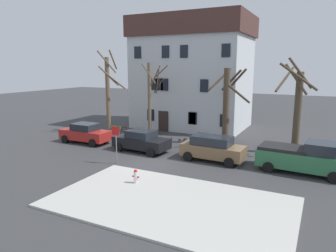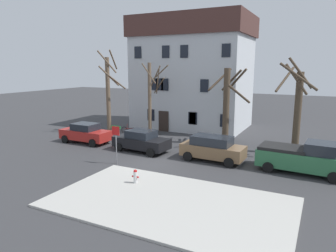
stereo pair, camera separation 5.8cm
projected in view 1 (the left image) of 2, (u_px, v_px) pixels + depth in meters
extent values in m
plane|color=#38383A|center=(150.00, 162.00, 21.77)|extent=(120.00, 120.00, 0.00)
cube|color=#B7B5AD|center=(170.00, 202.00, 15.18)|extent=(11.72, 6.77, 0.12)
cube|color=silver|center=(192.00, 83.00, 33.94)|extent=(11.59, 7.75, 9.60)
cube|color=#4C2D28|center=(193.00, 27.00, 32.82)|extent=(12.09, 8.25, 2.13)
cube|color=#2D231E|center=(163.00, 121.00, 31.87)|extent=(1.10, 0.12, 2.10)
cube|color=black|center=(151.00, 115.00, 32.44)|extent=(0.80, 0.08, 1.20)
cube|color=black|center=(192.00, 118.00, 30.39)|extent=(0.80, 0.08, 1.20)
cube|color=black|center=(193.00, 118.00, 30.34)|extent=(0.80, 0.08, 1.20)
cube|color=black|center=(224.00, 121.00, 28.97)|extent=(0.80, 0.08, 1.20)
cube|color=black|center=(155.00, 84.00, 31.60)|extent=(0.80, 0.08, 1.20)
cube|color=black|center=(160.00, 84.00, 31.36)|extent=(0.80, 0.08, 1.20)
cube|color=black|center=(165.00, 85.00, 31.11)|extent=(0.80, 0.08, 1.20)
cube|color=black|center=(204.00, 86.00, 29.26)|extent=(0.80, 0.08, 1.20)
cube|color=black|center=(138.00, 52.00, 31.87)|extent=(0.80, 0.08, 1.20)
cube|color=black|center=(165.00, 52.00, 30.46)|extent=(0.80, 0.08, 1.20)
cube|color=black|center=(184.00, 51.00, 29.59)|extent=(0.80, 0.08, 1.20)
cube|color=black|center=(226.00, 50.00, 27.78)|extent=(0.80, 0.08, 1.20)
cylinder|color=brown|center=(108.00, 95.00, 31.16)|extent=(0.42, 0.42, 7.48)
cylinder|color=brown|center=(107.00, 62.00, 29.72)|extent=(1.53, 1.22, 2.18)
cylinder|color=brown|center=(115.00, 81.00, 30.08)|extent=(0.81, 2.47, 1.78)
cylinder|color=brown|center=(109.00, 76.00, 29.93)|extent=(1.47, 1.52, 1.98)
cylinder|color=brown|center=(113.00, 60.00, 30.29)|extent=(0.38, 1.50, 1.88)
cylinder|color=brown|center=(150.00, 100.00, 29.41)|extent=(0.33, 0.33, 6.94)
cylinder|color=brown|center=(159.00, 86.00, 29.65)|extent=(1.81, 1.29, 1.62)
cylinder|color=brown|center=(149.00, 73.00, 28.34)|extent=(1.25, 0.65, 1.88)
cylinder|color=brown|center=(155.00, 78.00, 29.53)|extent=(1.49, 0.54, 2.31)
cylinder|color=brown|center=(158.00, 81.00, 29.23)|extent=(1.11, 1.39, 2.49)
cylinder|color=brown|center=(160.00, 73.00, 29.69)|extent=(2.34, 1.17, 1.53)
cylinder|color=#4C3D2D|center=(226.00, 107.00, 26.15)|extent=(0.54, 0.54, 6.46)
cylinder|color=#4C3D2D|center=(220.00, 80.00, 26.71)|extent=(1.62, 1.91, 1.95)
cylinder|color=#4C3D2D|center=(239.00, 94.00, 24.88)|extent=(1.38, 2.56, 1.71)
cylinder|color=#4C3D2D|center=(235.00, 82.00, 26.50)|extent=(2.25, 0.99, 2.36)
cylinder|color=#4C3D2D|center=(231.00, 80.00, 26.40)|extent=(1.83, 0.50, 1.87)
cylinder|color=#4C3D2D|center=(297.00, 113.00, 23.38)|extent=(0.53, 0.53, 6.21)
cylinder|color=#4C3D2D|center=(285.00, 79.00, 23.79)|extent=(1.12, 2.40, 1.90)
cylinder|color=#4C3D2D|center=(300.00, 73.00, 22.08)|extent=(1.77, 0.27, 2.24)
cylinder|color=#4C3D2D|center=(296.00, 79.00, 22.29)|extent=(1.75, 0.61, 2.23)
cylinder|color=#4C3D2D|center=(298.00, 77.00, 21.74)|extent=(2.68, 0.25, 1.99)
cube|color=#AD231E|center=(85.00, 135.00, 27.14)|extent=(4.59, 1.87, 0.82)
cube|color=#1E232B|center=(85.00, 127.00, 27.01)|extent=(2.12, 1.62, 0.58)
cylinder|color=black|center=(106.00, 139.00, 27.30)|extent=(0.68, 0.23, 0.68)
cylinder|color=black|center=(92.00, 143.00, 25.72)|extent=(0.68, 0.23, 0.68)
cylinder|color=black|center=(80.00, 135.00, 28.70)|extent=(0.68, 0.23, 0.68)
cylinder|color=black|center=(65.00, 139.00, 27.12)|extent=(0.68, 0.23, 0.68)
cube|color=black|center=(141.00, 142.00, 24.39)|extent=(4.61, 2.23, 0.79)
cube|color=#1E232B|center=(141.00, 134.00, 24.26)|extent=(2.18, 1.81, 0.58)
cylinder|color=black|center=(164.00, 147.00, 24.49)|extent=(0.69, 0.27, 0.68)
cylinder|color=black|center=(151.00, 153.00, 22.90)|extent=(0.69, 0.27, 0.68)
cylinder|color=black|center=(133.00, 142.00, 26.03)|extent=(0.69, 0.27, 0.68)
cylinder|color=black|center=(119.00, 147.00, 24.44)|extent=(0.69, 0.27, 0.68)
cube|color=brown|center=(213.00, 151.00, 21.93)|extent=(4.50, 2.05, 0.85)
cube|color=#1E232B|center=(212.00, 140.00, 21.83)|extent=(2.82, 1.75, 0.62)
cylinder|color=black|center=(237.00, 156.00, 22.07)|extent=(0.69, 0.25, 0.68)
cylinder|color=black|center=(229.00, 163.00, 20.49)|extent=(0.69, 0.25, 0.68)
cylinder|color=black|center=(198.00, 150.00, 23.52)|extent=(0.69, 0.25, 0.68)
cylinder|color=black|center=(188.00, 156.00, 21.94)|extent=(0.69, 0.25, 0.68)
cube|color=#2D6B42|center=(303.00, 160.00, 19.45)|extent=(5.55, 2.44, 1.05)
cube|color=#1E232B|center=(321.00, 148.00, 18.79)|extent=(1.85, 1.95, 0.70)
cube|color=black|center=(283.00, 148.00, 19.92)|extent=(2.94, 2.19, 0.20)
cylinder|color=black|center=(336.00, 168.00, 19.51)|extent=(0.69, 0.26, 0.68)
cylinder|color=black|center=(334.00, 178.00, 17.74)|extent=(0.69, 0.26, 0.68)
cylinder|color=black|center=(275.00, 159.00, 21.34)|extent=(0.69, 0.26, 0.68)
cylinder|color=black|center=(268.00, 167.00, 19.57)|extent=(0.69, 0.26, 0.68)
cylinder|color=silver|center=(136.00, 177.00, 17.47)|extent=(0.22, 0.22, 0.67)
sphere|color=red|center=(136.00, 171.00, 17.41)|extent=(0.21, 0.21, 0.21)
cylinder|color=red|center=(133.00, 176.00, 17.54)|extent=(0.10, 0.09, 0.09)
cylinder|color=red|center=(138.00, 177.00, 17.40)|extent=(0.10, 0.09, 0.09)
cylinder|color=slate|center=(116.00, 145.00, 21.12)|extent=(0.07, 0.07, 2.62)
cube|color=red|center=(116.00, 131.00, 20.91)|extent=(0.60, 0.03, 0.60)
cube|color=#1E8C38|center=(116.00, 127.00, 20.90)|extent=(0.76, 0.02, 0.18)
torus|color=black|center=(133.00, 131.00, 30.36)|extent=(0.71, 0.06, 0.71)
torus|color=black|center=(124.00, 130.00, 30.80)|extent=(0.71, 0.06, 0.71)
cylinder|color=maroon|center=(129.00, 129.00, 30.54)|extent=(1.00, 0.06, 0.19)
cylinder|color=maroon|center=(127.00, 126.00, 30.58)|extent=(0.09, 0.04, 0.45)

